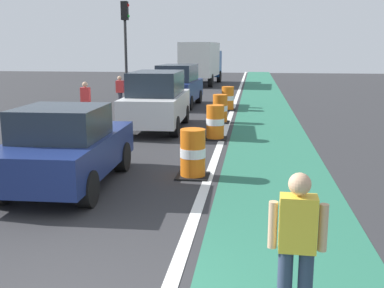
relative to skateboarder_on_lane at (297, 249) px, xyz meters
name	(u,v)px	position (x,y,z in m)	size (l,w,h in m)	color
bike_lane_strip	(268,130)	(0.09, 12.03, -0.91)	(2.50, 80.00, 0.01)	#286B51
lane_divider_stripe	(226,129)	(-1.41, 12.03, -0.91)	(0.20, 80.00, 0.01)	silver
skateboarder_on_lane	(297,249)	(0.00, 0.00, 0.00)	(0.57, 0.81, 1.69)	black
parked_sedan_nearest	(66,147)	(-4.28, 4.59, -0.08)	(2.01, 4.15, 1.70)	navy
parked_suv_second	(157,100)	(-3.84, 11.69, 0.12)	(2.03, 4.66, 2.04)	silver
parked_suv_third	(178,85)	(-4.16, 18.28, 0.12)	(2.03, 4.66, 2.04)	navy
traffic_barrel_front	(193,154)	(-1.77, 5.63, -0.38)	(0.73, 0.73, 1.09)	orange
traffic_barrel_mid	(215,123)	(-1.63, 10.09, -0.38)	(0.73, 0.73, 1.09)	orange
traffic_barrel_back	(220,109)	(-1.72, 13.41, -0.38)	(0.73, 0.73, 1.09)	orange
traffic_barrel_far	(228,99)	(-1.63, 17.15, -0.38)	(0.73, 0.73, 1.09)	orange
delivery_truck_down_block	(202,61)	(-4.50, 31.93, 0.94)	(2.66, 7.70, 3.23)	silver
traffic_light_corner	(125,34)	(-6.90, 18.86, 2.59)	(0.41, 0.32, 5.10)	#2D2D2D
pedestrian_crossing	(86,102)	(-6.69, 12.30, -0.05)	(0.34, 0.20, 1.61)	#33333D
pedestrian_waiting	(120,93)	(-6.44, 16.00, -0.05)	(0.34, 0.20, 1.61)	#33333D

